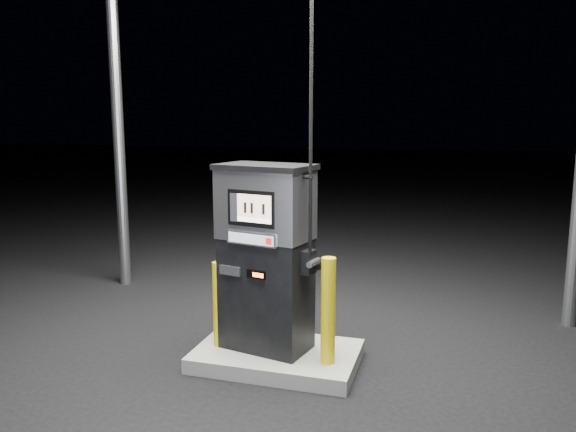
# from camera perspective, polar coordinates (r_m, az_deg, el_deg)

# --- Properties ---
(ground) EXTENTS (80.00, 80.00, 0.00)m
(ground) POSITION_cam_1_polar(r_m,az_deg,el_deg) (5.81, -1.12, -14.72)
(ground) COLOR black
(ground) RESTS_ON ground
(pump_island) EXTENTS (1.60, 1.00, 0.15)m
(pump_island) POSITION_cam_1_polar(r_m,az_deg,el_deg) (5.78, -1.12, -14.04)
(pump_island) COLOR slate
(pump_island) RESTS_ON ground
(fuel_dispenser) EXTENTS (1.06, 0.72, 3.81)m
(fuel_dispenser) POSITION_cam_1_polar(r_m,az_deg,el_deg) (5.50, -2.25, -4.05)
(fuel_dispenser) COLOR black
(fuel_dispenser) RESTS_ON pump_island
(bollard_left) EXTENTS (0.15, 0.15, 0.87)m
(bollard_left) POSITION_cam_1_polar(r_m,az_deg,el_deg) (5.73, -7.06, -8.88)
(bollard_left) COLOR #C7AF0B
(bollard_left) RESTS_ON pump_island
(bollard_right) EXTENTS (0.16, 0.16, 1.01)m
(bollard_right) POSITION_cam_1_polar(r_m,az_deg,el_deg) (5.29, 4.10, -9.59)
(bollard_right) COLOR #C7AF0B
(bollard_right) RESTS_ON pump_island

